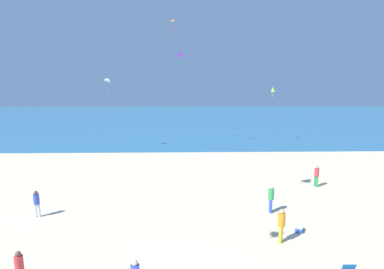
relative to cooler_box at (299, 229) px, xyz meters
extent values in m
plane|color=beige|center=(-5.23, 3.40, -0.14)|extent=(120.00, 120.00, 0.00)
cube|color=teal|center=(-5.23, 46.55, -0.11)|extent=(120.00, 60.00, 0.05)
cube|color=#2370B2|center=(0.49, -3.41, 0.24)|extent=(0.50, 0.19, 0.40)
cube|color=#2D56B7|center=(0.00, 0.00, -0.02)|extent=(0.51, 0.56, 0.23)
cube|color=white|center=(0.00, 0.00, 0.12)|extent=(0.53, 0.58, 0.04)
sphere|color=beige|center=(-7.27, -4.38, 1.25)|extent=(0.20, 0.20, 0.20)
cylinder|color=green|center=(3.64, 6.04, 0.25)|extent=(0.13, 0.13, 0.77)
cylinder|color=green|center=(3.56, 6.20, 0.25)|extent=(0.13, 0.13, 0.77)
cylinder|color=red|center=(3.60, 6.12, 0.92)|extent=(0.41, 0.41, 0.58)
sphere|color=tan|center=(3.60, 6.12, 1.30)|extent=(0.21, 0.21, 0.21)
cylinder|color=red|center=(-11.44, -3.71, 0.84)|extent=(0.31, 0.31, 0.54)
sphere|color=brown|center=(-11.44, -3.71, 1.20)|extent=(0.20, 0.20, 0.20)
cylinder|color=blue|center=(-0.81, 2.04, 0.26)|extent=(0.14, 0.14, 0.79)
cylinder|color=blue|center=(-0.80, 2.22, 0.26)|extent=(0.14, 0.14, 0.79)
cylinder|color=green|center=(-0.80, 2.13, 0.95)|extent=(0.33, 0.33, 0.59)
sphere|color=beige|center=(-0.80, 2.13, 1.34)|extent=(0.22, 0.22, 0.22)
cylinder|color=white|center=(-13.57, 1.88, 0.24)|extent=(0.13, 0.13, 0.75)
cylinder|color=white|center=(-13.74, 1.84, 0.24)|extent=(0.13, 0.13, 0.75)
cylinder|color=blue|center=(-13.66, 1.86, 0.89)|extent=(0.35, 0.35, 0.56)
sphere|color=brown|center=(-13.66, 1.86, 1.26)|extent=(0.21, 0.21, 0.21)
cylinder|color=yellow|center=(-1.20, -0.89, 0.26)|extent=(0.14, 0.14, 0.81)
cylinder|color=yellow|center=(-1.30, -1.04, 0.26)|extent=(0.14, 0.14, 0.81)
cylinder|color=orange|center=(-1.25, -0.96, 0.97)|extent=(0.45, 0.45, 0.60)
sphere|color=tan|center=(-1.25, -0.96, 1.37)|extent=(0.22, 0.22, 0.22)
pyramid|color=orange|center=(-6.86, 17.42, 13.27)|extent=(0.60, 0.60, 0.21)
cylinder|color=red|center=(-6.85, 17.42, 12.37)|extent=(0.19, 0.18, 1.13)
pyramid|color=white|center=(-13.59, 17.48, 7.42)|extent=(1.02, 1.02, 0.51)
cylinder|color=#1EADAD|center=(-13.63, 17.43, 6.33)|extent=(0.15, 0.15, 1.11)
cone|color=#99DB33|center=(4.76, 21.09, 6.36)|extent=(0.70, 0.60, 0.69)
cylinder|color=white|center=(4.76, 21.09, 5.75)|extent=(0.06, 0.04, 0.73)
cube|color=purple|center=(-6.09, 21.05, 10.26)|extent=(0.73, 0.32, 0.73)
cylinder|color=green|center=(-6.09, 21.05, 9.64)|extent=(0.03, 0.11, 0.70)
camera|label=1|loc=(-5.58, -12.92, 7.04)|focal=26.78mm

